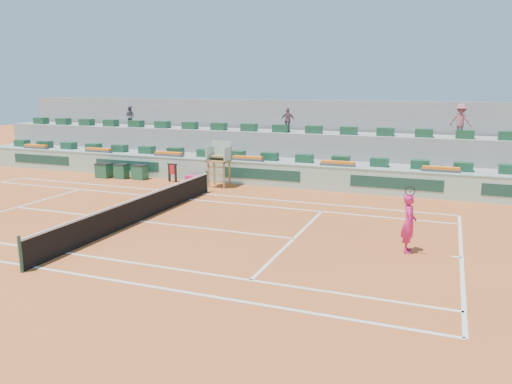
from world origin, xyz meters
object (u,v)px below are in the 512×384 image
player_bag (194,179)px  drink_cooler_a (140,172)px  umpire_chair (220,158)px  tennis_player (409,223)px

player_bag → drink_cooler_a: (-3.39, -0.16, 0.22)m
umpire_chair → drink_cooler_a: umpire_chair is taller
umpire_chair → drink_cooler_a: 5.30m
umpire_chair → tennis_player: 12.72m
umpire_chair → drink_cooler_a: (-5.17, 0.22, -1.12)m
umpire_chair → tennis_player: size_ratio=1.05×
umpire_chair → drink_cooler_a: size_ratio=2.86×
player_bag → umpire_chair: bearing=-12.0°
umpire_chair → tennis_player: bearing=-36.3°
tennis_player → umpire_chair: bearing=143.7°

